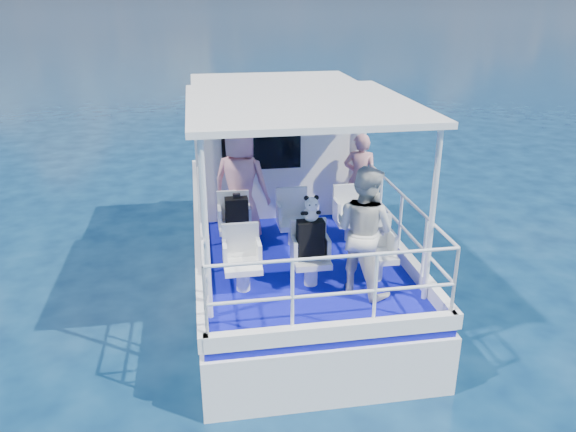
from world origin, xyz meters
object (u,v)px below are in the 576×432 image
Objects in this scene: passenger_stbd_aft at (364,231)px; panda at (311,208)px; passenger_port_fwd at (241,184)px; backpack_center at (310,240)px.

panda is at bearing 24.40° from passenger_stbd_aft.
passenger_stbd_aft is 4.97× the size of panda.
passenger_stbd_aft is at bearing -25.75° from panda.
passenger_port_fwd is 1.84m from backpack_center.
panda is (0.76, -1.65, 0.17)m from passenger_port_fwd.
passenger_port_fwd is at bearing -4.64° from passenger_stbd_aft.
passenger_port_fwd reaches higher than panda.
passenger_port_fwd is 1.07× the size of passenger_stbd_aft.
passenger_port_fwd is 2.39m from passenger_stbd_aft.
panda is (0.01, 0.01, 0.43)m from backpack_center.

